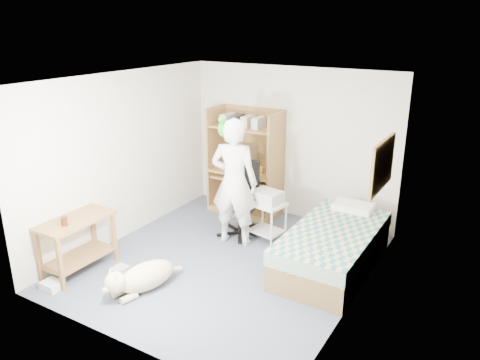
{
  "coord_description": "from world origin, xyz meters",
  "views": [
    {
      "loc": [
        3.12,
        -4.85,
        3.18
      ],
      "look_at": [
        -0.07,
        0.48,
        1.05
      ],
      "focal_mm": 35.0,
      "sensor_mm": 36.0,
      "label": 1
    }
  ],
  "objects_px": {
    "computer_hutch": "(246,166)",
    "side_desk": "(77,237)",
    "printer_cart": "(267,215)",
    "office_chair": "(241,209)",
    "person": "(234,182)",
    "dog": "(142,277)",
    "bed": "(333,248)"
  },
  "relations": [
    {
      "from": "person",
      "to": "computer_hutch",
      "type": "bearing_deg",
      "value": -80.0
    },
    {
      "from": "bed",
      "to": "computer_hutch",
      "type": "bearing_deg",
      "value": 150.71
    },
    {
      "from": "computer_hutch",
      "to": "bed",
      "type": "xyz_separation_m",
      "value": [
        2.0,
        -1.12,
        -0.53
      ]
    },
    {
      "from": "side_desk",
      "to": "person",
      "type": "xyz_separation_m",
      "value": [
        1.31,
        1.79,
        0.46
      ]
    },
    {
      "from": "dog",
      "to": "printer_cart",
      "type": "bearing_deg",
      "value": 87.54
    },
    {
      "from": "computer_hutch",
      "to": "side_desk",
      "type": "distance_m",
      "value": 3.08
    },
    {
      "from": "dog",
      "to": "printer_cart",
      "type": "xyz_separation_m",
      "value": [
        0.66,
        2.03,
        0.22
      ]
    },
    {
      "from": "printer_cart",
      "to": "bed",
      "type": "bearing_deg",
      "value": -2.58
    },
    {
      "from": "printer_cart",
      "to": "dog",
      "type": "bearing_deg",
      "value": -97.26
    },
    {
      "from": "computer_hutch",
      "to": "printer_cart",
      "type": "relative_size",
      "value": 2.93
    },
    {
      "from": "side_desk",
      "to": "dog",
      "type": "bearing_deg",
      "value": 3.34
    },
    {
      "from": "dog",
      "to": "side_desk",
      "type": "bearing_deg",
      "value": -161.03
    },
    {
      "from": "bed",
      "to": "person",
      "type": "relative_size",
      "value": 1.06
    },
    {
      "from": "office_chair",
      "to": "printer_cart",
      "type": "distance_m",
      "value": 0.45
    },
    {
      "from": "computer_hutch",
      "to": "dog",
      "type": "relative_size",
      "value": 1.63
    },
    {
      "from": "computer_hutch",
      "to": "dog",
      "type": "height_order",
      "value": "computer_hutch"
    },
    {
      "from": "office_chair",
      "to": "dog",
      "type": "distance_m",
      "value": 2.06
    },
    {
      "from": "computer_hutch",
      "to": "printer_cart",
      "type": "distance_m",
      "value": 1.27
    },
    {
      "from": "bed",
      "to": "person",
      "type": "height_order",
      "value": "person"
    },
    {
      "from": "computer_hutch",
      "to": "dog",
      "type": "bearing_deg",
      "value": -86.21
    },
    {
      "from": "office_chair",
      "to": "person",
      "type": "height_order",
      "value": "person"
    },
    {
      "from": "computer_hutch",
      "to": "dog",
      "type": "distance_m",
      "value": 2.95
    },
    {
      "from": "bed",
      "to": "side_desk",
      "type": "xyz_separation_m",
      "value": [
        -2.85,
        -1.82,
        0.21
      ]
    },
    {
      "from": "computer_hutch",
      "to": "side_desk",
      "type": "relative_size",
      "value": 1.8
    },
    {
      "from": "side_desk",
      "to": "printer_cart",
      "type": "xyz_separation_m",
      "value": [
        1.7,
        2.09,
        -0.09
      ]
    },
    {
      "from": "bed",
      "to": "printer_cart",
      "type": "height_order",
      "value": "bed"
    },
    {
      "from": "office_chair",
      "to": "person",
      "type": "distance_m",
      "value": 0.63
    },
    {
      "from": "computer_hutch",
      "to": "person",
      "type": "bearing_deg",
      "value": -68.01
    },
    {
      "from": "side_desk",
      "to": "person",
      "type": "height_order",
      "value": "person"
    },
    {
      "from": "office_chair",
      "to": "printer_cart",
      "type": "height_order",
      "value": "office_chair"
    },
    {
      "from": "dog",
      "to": "person",
      "type": "bearing_deg",
      "value": 96.68
    },
    {
      "from": "computer_hutch",
      "to": "bed",
      "type": "height_order",
      "value": "computer_hutch"
    }
  ]
}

